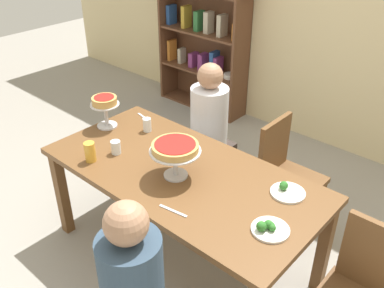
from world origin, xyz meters
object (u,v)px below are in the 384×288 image
at_px(bookshelf, 205,10).
at_px(salad_plate_far_diner, 269,228).
at_px(beer_glass_amber_tall, 90,152).
at_px(chair_far_right, 285,171).
at_px(diner_far_left, 209,140).
at_px(salad_plate_near_diner, 287,191).
at_px(water_glass_clear_near, 116,147).
at_px(personal_pizza_stand, 105,105).
at_px(cutlery_fork_near, 173,211).
at_px(dining_table, 182,182).
at_px(cutlery_fork_far, 144,117).
at_px(deep_dish_pizza_stand, 175,150).
at_px(water_glass_clear_far, 147,125).
at_px(cutlery_knife_near, 194,145).

distance_m(bookshelf, salad_plate_far_diner, 3.10).
bearing_deg(beer_glass_amber_tall, chair_far_right, 52.00).
bearing_deg(chair_far_right, diner_far_left, -87.80).
distance_m(salad_plate_near_diner, water_glass_clear_near, 1.14).
relative_size(personal_pizza_stand, cutlery_fork_near, 1.33).
bearing_deg(dining_table, cutlery_fork_far, 154.40).
xyz_separation_m(deep_dish_pizza_stand, beer_glass_amber_tall, (-0.53, -0.24, -0.12)).
distance_m(bookshelf, cutlery_fork_far, 1.90).
height_order(bookshelf, personal_pizza_stand, bookshelf).
relative_size(bookshelf, water_glass_clear_far, 22.11).
xyz_separation_m(diner_far_left, water_glass_clear_near, (-0.08, -0.87, 0.29)).
bearing_deg(diner_far_left, salad_plate_near_diner, 63.28).
distance_m(bookshelf, cutlery_knife_near, 2.25).
distance_m(water_glass_clear_near, cutlery_fork_far, 0.53).
xyz_separation_m(diner_far_left, personal_pizza_stand, (-0.43, -0.68, 0.43)).
bearing_deg(water_glass_clear_far, personal_pizza_stand, -151.43).
relative_size(dining_table, water_glass_clear_near, 19.72).
bearing_deg(salad_plate_near_diner, water_glass_clear_near, -160.87).
distance_m(salad_plate_near_diner, cutlery_fork_near, 0.67).
relative_size(dining_table, cutlery_knife_near, 10.04).
height_order(personal_pizza_stand, water_glass_clear_near, personal_pizza_stand).
bearing_deg(beer_glass_amber_tall, deep_dish_pizza_stand, 24.65).
height_order(bookshelf, deep_dish_pizza_stand, bookshelf).
xyz_separation_m(bookshelf, salad_plate_near_diner, (2.13, -1.78, -0.38)).
relative_size(water_glass_clear_far, cutlery_fork_far, 0.56).
distance_m(bookshelf, personal_pizza_stand, 2.09).
relative_size(cutlery_fork_near, cutlery_knife_near, 1.00).
bearing_deg(personal_pizza_stand, cutlery_knife_near, 17.95).
height_order(chair_far_right, water_glass_clear_far, chair_far_right).
bearing_deg(cutlery_fork_near, salad_plate_far_diner, 15.41).
bearing_deg(salad_plate_far_diner, water_glass_clear_far, 165.73).
xyz_separation_m(water_glass_clear_far, cutlery_knife_near, (0.40, 0.07, -0.05)).
xyz_separation_m(chair_far_right, cutlery_fork_far, (-1.02, -0.43, 0.26)).
bearing_deg(chair_far_right, dining_table, -22.68).
height_order(salad_plate_near_diner, water_glass_clear_far, water_glass_clear_far).
bearing_deg(deep_dish_pizza_stand, cutlery_fork_near, -49.01).
distance_m(deep_dish_pizza_stand, personal_pizza_stand, 0.83).
distance_m(personal_pizza_stand, salad_plate_near_diner, 1.44).
xyz_separation_m(dining_table, bookshelf, (-1.51, 2.01, 0.48)).
bearing_deg(deep_dish_pizza_stand, cutlery_knife_near, 113.72).
bearing_deg(chair_far_right, cutlery_fork_near, -4.59).
bearing_deg(beer_glass_amber_tall, cutlery_fork_near, -0.93).
xyz_separation_m(bookshelf, cutlery_fork_far, (0.81, -1.68, -0.39)).
bearing_deg(salad_plate_near_diner, cutlery_fork_far, 175.62).
bearing_deg(cutlery_knife_near, dining_table, 135.01).
bearing_deg(salad_plate_near_diner, cutlery_fork_near, -124.39).
bearing_deg(cutlery_fork_near, dining_table, 117.51).
xyz_separation_m(dining_table, cutlery_fork_far, (-0.70, 0.34, 0.09)).
relative_size(chair_far_right, water_glass_clear_far, 8.70).
bearing_deg(personal_pizza_stand, cutlery_fork_far, 68.99).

